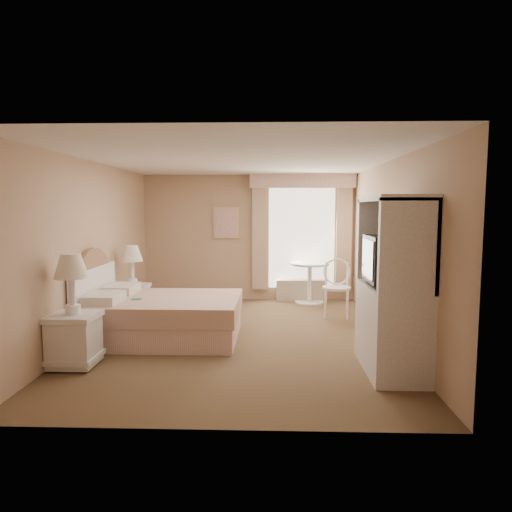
{
  "coord_description": "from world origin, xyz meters",
  "views": [
    {
      "loc": [
        0.45,
        -6.36,
        1.84
      ],
      "look_at": [
        0.22,
        0.3,
        1.14
      ],
      "focal_mm": 32.0,
      "sensor_mm": 36.0,
      "label": 1
    }
  ],
  "objects_px": {
    "nightstand_far": "(133,292)",
    "round_table": "(310,276)",
    "bed": "(160,315)",
    "nightstand_near": "(74,325)",
    "armoire": "(393,300)",
    "cafe_chair": "(337,283)"
  },
  "relations": [
    {
      "from": "nightstand_far",
      "to": "round_table",
      "type": "distance_m",
      "value": 3.35
    },
    {
      "from": "bed",
      "to": "round_table",
      "type": "relative_size",
      "value": 2.63
    },
    {
      "from": "nightstand_near",
      "to": "nightstand_far",
      "type": "bearing_deg",
      "value": 90.0
    },
    {
      "from": "nightstand_near",
      "to": "armoire",
      "type": "xyz_separation_m",
      "value": [
        3.65,
        -0.01,
        0.33
      ]
    },
    {
      "from": "nightstand_far",
      "to": "round_table",
      "type": "relative_size",
      "value": 1.54
    },
    {
      "from": "armoire",
      "to": "cafe_chair",
      "type": "bearing_deg",
      "value": 95.41
    },
    {
      "from": "nightstand_near",
      "to": "cafe_chair",
      "type": "xyz_separation_m",
      "value": [
        3.4,
        2.63,
        0.08
      ]
    },
    {
      "from": "bed",
      "to": "cafe_chair",
      "type": "height_order",
      "value": "bed"
    },
    {
      "from": "armoire",
      "to": "nightstand_near",
      "type": "bearing_deg",
      "value": 179.8
    },
    {
      "from": "cafe_chair",
      "to": "armoire",
      "type": "relative_size",
      "value": 0.5
    },
    {
      "from": "nightstand_near",
      "to": "nightstand_far",
      "type": "distance_m",
      "value": 2.26
    },
    {
      "from": "nightstand_near",
      "to": "armoire",
      "type": "distance_m",
      "value": 3.67
    },
    {
      "from": "nightstand_near",
      "to": "round_table",
      "type": "height_order",
      "value": "nightstand_near"
    },
    {
      "from": "round_table",
      "to": "nightstand_far",
      "type": "bearing_deg",
      "value": -154.97
    },
    {
      "from": "bed",
      "to": "nightstand_far",
      "type": "bearing_deg",
      "value": 123.26
    },
    {
      "from": "nightstand_far",
      "to": "round_table",
      "type": "bearing_deg",
      "value": 25.03
    },
    {
      "from": "bed",
      "to": "armoire",
      "type": "height_order",
      "value": "armoire"
    },
    {
      "from": "nightstand_near",
      "to": "cafe_chair",
      "type": "bearing_deg",
      "value": 37.67
    },
    {
      "from": "nightstand_near",
      "to": "armoire",
      "type": "relative_size",
      "value": 0.66
    },
    {
      "from": "round_table",
      "to": "bed",
      "type": "bearing_deg",
      "value": -132.76
    },
    {
      "from": "round_table",
      "to": "nightstand_near",
      "type": "bearing_deg",
      "value": -129.54
    },
    {
      "from": "nightstand_near",
      "to": "round_table",
      "type": "bearing_deg",
      "value": 50.46
    }
  ]
}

